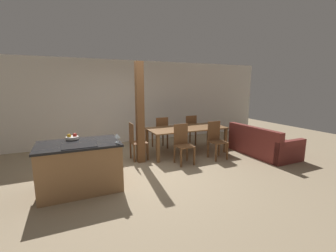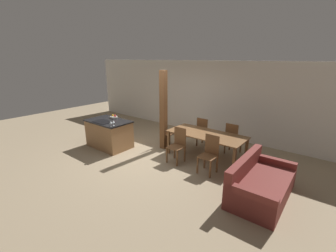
{
  "view_description": "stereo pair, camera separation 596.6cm",
  "coord_description": "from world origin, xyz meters",
  "px_view_note": "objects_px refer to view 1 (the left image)",
  "views": [
    {
      "loc": [
        -1.53,
        -4.55,
        1.9
      ],
      "look_at": [
        0.6,
        0.2,
        0.95
      ],
      "focal_mm": 24.0,
      "sensor_mm": 36.0,
      "label": 1
    },
    {
      "loc": [
        4.37,
        -4.53,
        2.8
      ],
      "look_at": [
        0.6,
        0.2,
        0.95
      ],
      "focal_mm": 24.0,
      "sensor_mm": 36.0,
      "label": 2
    }
  ],
  "objects_px": {
    "wine_glass_middle": "(117,136)",
    "dining_chair_near_left": "(183,143)",
    "dining_chair_far_right": "(189,130)",
    "dining_chair_head_end": "(136,141)",
    "fruit_bowl": "(72,137)",
    "kitchen_island": "(80,166)",
    "dining_chair_far_left": "(161,132)",
    "wine_glass_near": "(118,137)",
    "dining_chair_near_right": "(216,139)",
    "timber_post": "(140,113)",
    "dining_table": "(187,130)",
    "couch": "(262,145)"
  },
  "relations": [
    {
      "from": "wine_glass_middle",
      "to": "dining_chair_near_left",
      "type": "distance_m",
      "value": 1.98
    },
    {
      "from": "dining_chair_far_right",
      "to": "dining_chair_head_end",
      "type": "relative_size",
      "value": 1.0
    },
    {
      "from": "fruit_bowl",
      "to": "kitchen_island",
      "type": "bearing_deg",
      "value": -72.36
    },
    {
      "from": "fruit_bowl",
      "to": "wine_glass_middle",
      "type": "relative_size",
      "value": 1.45
    },
    {
      "from": "dining_chair_far_left",
      "to": "kitchen_island",
      "type": "bearing_deg",
      "value": 38.9
    },
    {
      "from": "wine_glass_near",
      "to": "dining_chair_far_left",
      "type": "height_order",
      "value": "wine_glass_near"
    },
    {
      "from": "fruit_bowl",
      "to": "dining_chair_near_right",
      "type": "bearing_deg",
      "value": 3.13
    },
    {
      "from": "wine_glass_near",
      "to": "dining_chair_head_end",
      "type": "bearing_deg",
      "value": 64.16
    },
    {
      "from": "kitchen_island",
      "to": "fruit_bowl",
      "type": "height_order",
      "value": "fruit_bowl"
    },
    {
      "from": "wine_glass_middle",
      "to": "dining_chair_far_left",
      "type": "bearing_deg",
      "value": 51.51
    },
    {
      "from": "dining_chair_near_right",
      "to": "dining_chair_far_right",
      "type": "bearing_deg",
      "value": 90.0
    },
    {
      "from": "fruit_bowl",
      "to": "dining_chair_near_left",
      "type": "height_order",
      "value": "fruit_bowl"
    },
    {
      "from": "fruit_bowl",
      "to": "dining_chair_near_right",
      "type": "xyz_separation_m",
      "value": [
        3.46,
        0.19,
        -0.43
      ]
    },
    {
      "from": "dining_chair_near_left",
      "to": "timber_post",
      "type": "relative_size",
      "value": 0.39
    },
    {
      "from": "dining_chair_far_left",
      "to": "dining_chair_head_end",
      "type": "xyz_separation_m",
      "value": [
        -0.98,
        -0.71,
        0.0
      ]
    },
    {
      "from": "fruit_bowl",
      "to": "dining_chair_near_left",
      "type": "distance_m",
      "value": 2.52
    },
    {
      "from": "kitchen_island",
      "to": "dining_chair_head_end",
      "type": "height_order",
      "value": "dining_chair_head_end"
    },
    {
      "from": "kitchen_island",
      "to": "timber_post",
      "type": "distance_m",
      "value": 1.93
    },
    {
      "from": "dining_chair_far_left",
      "to": "timber_post",
      "type": "bearing_deg",
      "value": 44.9
    },
    {
      "from": "wine_glass_middle",
      "to": "dining_chair_far_left",
      "type": "distance_m",
      "value": 2.85
    },
    {
      "from": "dining_table",
      "to": "dining_chair_far_right",
      "type": "distance_m",
      "value": 0.88
    },
    {
      "from": "dining_chair_near_right",
      "to": "couch",
      "type": "height_order",
      "value": "dining_chair_near_right"
    },
    {
      "from": "dining_table",
      "to": "dining_chair_near_right",
      "type": "height_order",
      "value": "dining_chair_near_right"
    },
    {
      "from": "dining_chair_far_left",
      "to": "fruit_bowl",
      "type": "bearing_deg",
      "value": 33.06
    },
    {
      "from": "wine_glass_middle",
      "to": "dining_chair_near_left",
      "type": "bearing_deg",
      "value": 23.91
    },
    {
      "from": "dining_chair_near_right",
      "to": "wine_glass_middle",
      "type": "bearing_deg",
      "value": -164.18
    },
    {
      "from": "dining_chair_far_left",
      "to": "timber_post",
      "type": "height_order",
      "value": "timber_post"
    },
    {
      "from": "dining_table",
      "to": "timber_post",
      "type": "relative_size",
      "value": 0.89
    },
    {
      "from": "dining_chair_near_left",
      "to": "fruit_bowl",
      "type": "bearing_deg",
      "value": -175.62
    },
    {
      "from": "fruit_bowl",
      "to": "dining_chair_far_left",
      "type": "height_order",
      "value": "fruit_bowl"
    },
    {
      "from": "wine_glass_middle",
      "to": "dining_chair_near_right",
      "type": "xyz_separation_m",
      "value": [
        2.73,
        0.77,
        -0.52
      ]
    },
    {
      "from": "couch",
      "to": "dining_chair_head_end",
      "type": "bearing_deg",
      "value": 72.73
    },
    {
      "from": "wine_glass_middle",
      "to": "dining_chair_head_end",
      "type": "height_order",
      "value": "wine_glass_middle"
    },
    {
      "from": "dining_chair_near_right",
      "to": "kitchen_island",
      "type": "bearing_deg",
      "value": -171.6
    },
    {
      "from": "dining_chair_head_end",
      "to": "timber_post",
      "type": "relative_size",
      "value": 0.39
    },
    {
      "from": "kitchen_island",
      "to": "dining_chair_head_end",
      "type": "bearing_deg",
      "value": 40.86
    },
    {
      "from": "dining_table",
      "to": "couch",
      "type": "xyz_separation_m",
      "value": [
        1.84,
        -0.99,
        -0.38
      ]
    },
    {
      "from": "wine_glass_middle",
      "to": "dining_chair_far_right",
      "type": "xyz_separation_m",
      "value": [
        2.73,
        2.19,
        -0.52
      ]
    },
    {
      "from": "wine_glass_near",
      "to": "dining_chair_far_right",
      "type": "height_order",
      "value": "wine_glass_near"
    },
    {
      "from": "kitchen_island",
      "to": "timber_post",
      "type": "xyz_separation_m",
      "value": [
        1.46,
        1.0,
        0.78
      ]
    },
    {
      "from": "dining_chair_near_left",
      "to": "timber_post",
      "type": "height_order",
      "value": "timber_post"
    },
    {
      "from": "dining_chair_near_right",
      "to": "timber_post",
      "type": "xyz_separation_m",
      "value": [
        -1.9,
        0.51,
        0.72
      ]
    },
    {
      "from": "dining_chair_near_right",
      "to": "dining_chair_head_end",
      "type": "distance_m",
      "value": 2.09
    },
    {
      "from": "dining_table",
      "to": "dining_chair_near_right",
      "type": "xyz_separation_m",
      "value": [
        0.49,
        -0.71,
        -0.15
      ]
    },
    {
      "from": "wine_glass_middle",
      "to": "couch",
      "type": "relative_size",
      "value": 0.09
    },
    {
      "from": "dining_chair_far_left",
      "to": "couch",
      "type": "relative_size",
      "value": 0.54
    },
    {
      "from": "wine_glass_near",
      "to": "dining_chair_near_left",
      "type": "distance_m",
      "value": 2.02
    },
    {
      "from": "wine_glass_middle",
      "to": "dining_chair_head_end",
      "type": "relative_size",
      "value": 0.17
    },
    {
      "from": "kitchen_island",
      "to": "dining_chair_near_right",
      "type": "height_order",
      "value": "dining_chair_near_right"
    },
    {
      "from": "fruit_bowl",
      "to": "wine_glass_middle",
      "type": "distance_m",
      "value": 0.94
    }
  ]
}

